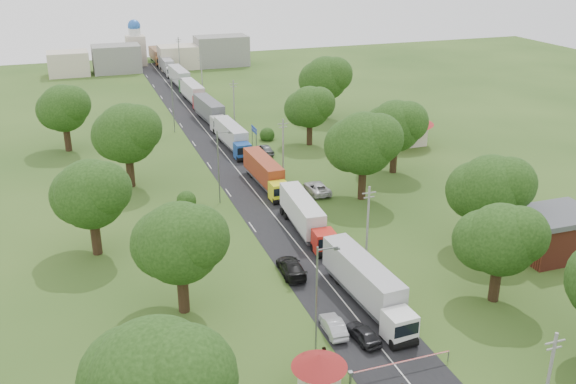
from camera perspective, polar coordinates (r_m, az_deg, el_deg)
name	(u,v)px	position (r m, az deg, el deg)	size (l,w,h in m)	color
ground	(297,244)	(74.72, 0.77, -4.61)	(260.00, 260.00, 0.00)	#294918
road	(249,185)	(92.18, -3.47, 0.64)	(8.00, 200.00, 0.04)	black
boom_barrier	(386,367)	(54.28, 8.71, -15.09)	(9.22, 0.35, 1.18)	slate
guard_booth	(319,368)	(51.46, 2.79, -15.40)	(4.40, 4.40, 3.45)	beige
info_sign	(254,133)	(106.21, -3.03, 5.25)	(0.12, 3.10, 4.10)	slate
pole_1	(368,224)	(68.88, 7.09, -2.86)	(1.60, 0.24, 9.00)	gray
pole_2	(283,148)	(93.04, -0.44, 3.94)	(1.60, 0.24, 9.00)	gray
pole_3	(234,103)	(118.89, -4.83, 7.85)	(1.60, 0.24, 9.00)	gray
pole_4	(202,74)	(145.54, -7.67, 10.32)	(1.60, 0.24, 9.00)	gray
pole_5	(179,54)	(172.62, -9.66, 12.01)	(1.60, 0.24, 9.00)	gray
lamp_0	(318,295)	(53.98, 2.71, -9.10)	(2.03, 0.22, 10.00)	slate
lamp_1	(220,163)	(84.48, -6.11, 2.56)	(2.03, 0.22, 10.00)	slate
lamp_2	(174,102)	(117.52, -10.13, 7.86)	(2.03, 0.22, 10.00)	slate
tree_2	(500,239)	(64.02, 18.33, -3.98)	(8.00, 8.00, 10.10)	#382616
tree_3	(490,188)	(74.47, 17.55, 0.30)	(8.80, 8.80, 11.07)	#382616
tree_4	(363,143)	(85.25, 6.70, 4.34)	(9.60, 9.60, 12.05)	#382616
tree_5	(395,126)	(96.21, 9.50, 5.83)	(8.80, 8.80, 11.07)	#382616
tree_6	(309,107)	(108.40, 1.92, 7.58)	(8.00, 8.00, 10.10)	#382616
tree_7	(325,78)	(124.98, 3.34, 10.07)	(9.60, 9.60, 12.05)	#382616
tree_9	(156,382)	(41.78, -11.65, -16.19)	(9.60, 9.60, 12.05)	#382616
tree_10	(179,242)	(59.59, -9.64, -4.42)	(8.80, 8.80, 11.07)	#382616
tree_11	(90,194)	(72.83, -17.16, -0.14)	(8.80, 8.80, 11.07)	#382616
tree_12	(126,133)	(91.87, -14.17, 5.11)	(9.60, 9.60, 12.05)	#382616
tree_13	(63,108)	(111.10, -19.34, 7.05)	(8.80, 8.80, 11.07)	#382616
house_brick	(554,233)	(76.93, 22.59, -3.41)	(8.60, 6.60, 5.20)	maroon
house_cream	(403,124)	(110.90, 10.17, 6.00)	(10.08, 10.08, 5.80)	beige
distant_town	(158,56)	(176.97, -11.49, 11.73)	(52.00, 8.00, 8.00)	gray
church	(136,45)	(183.96, -13.38, 12.56)	(5.00, 5.00, 12.30)	beige
truck_0	(367,284)	(62.49, 7.03, -8.11)	(3.32, 15.35, 4.24)	white
truck_1	(305,216)	(76.81, 1.50, -2.11)	(3.14, 14.35, 3.96)	red
truck_2	(265,173)	(90.84, -2.02, 1.74)	(2.77, 14.11, 3.90)	yellow
truck_3	(232,137)	(107.59, -4.96, 4.93)	(3.01, 14.52, 4.01)	#184293
truck_4	(210,111)	(123.36, -6.93, 7.13)	(3.48, 15.46, 4.27)	#B7B7B7
truck_5	(193,93)	(139.03, -8.41, 8.70)	(3.05, 15.03, 4.16)	#AB1A21
truck_6	(180,78)	(154.83, -9.58, 9.98)	(3.13, 15.26, 4.22)	#296F2C
truck_7	(167,66)	(171.66, -10.70, 10.99)	(2.45, 13.80, 3.83)	silver
truck_8	(157,56)	(186.89, -11.57, 11.79)	(2.85, 13.86, 3.83)	brown
car_lane_front	(363,334)	(58.11, 6.71, -12.41)	(1.69, 4.21, 1.44)	black
car_lane_mid	(333,326)	(58.90, 4.06, -11.79)	(1.50, 4.30, 1.42)	#ACAEB5
car_lane_rear	(291,267)	(67.91, 0.29, -6.72)	(2.27, 5.60, 1.62)	black
car_verge_near	(317,188)	(88.78, 2.60, 0.35)	(2.59, 5.62, 1.56)	silver
car_verge_far	(264,149)	(104.94, -2.10, 3.81)	(1.94, 4.82, 1.64)	slate
pedestrian_booth	(324,356)	(54.98, 3.21, -14.37)	(0.81, 0.63, 1.66)	gray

